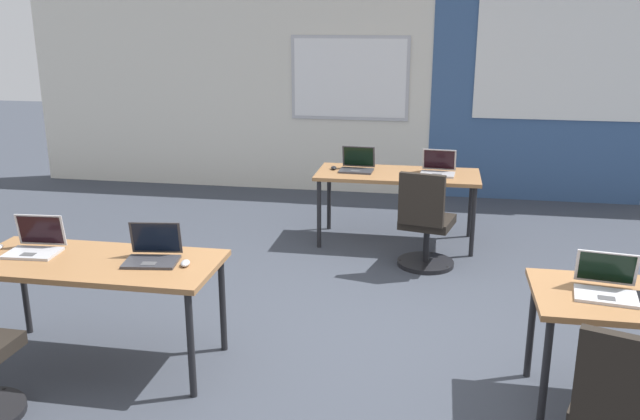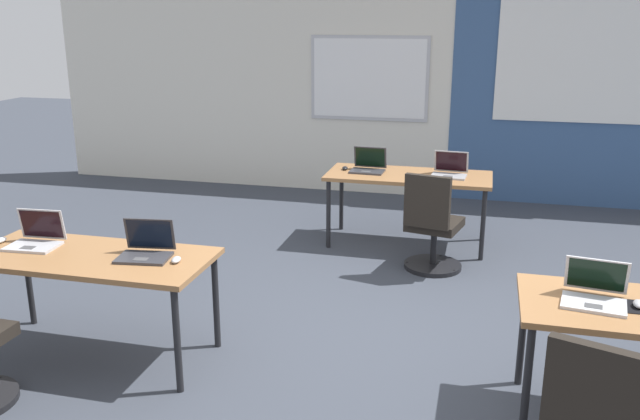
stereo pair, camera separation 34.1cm
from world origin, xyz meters
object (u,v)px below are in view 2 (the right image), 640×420
at_px(desk_far_center, 409,180).
at_px(laptop_near_left_inner, 146,249).
at_px(mouse_near_left_inner, 176,260).
at_px(mouse_near_right_inner, 639,304).
at_px(laptop_near_left_end, 36,238).
at_px(laptop_far_left, 368,166).
at_px(laptop_near_right_inner, 595,294).
at_px(desk_near_left, 91,263).
at_px(chair_far_right, 432,231).
at_px(mouse_near_left_end, 1,240).
at_px(laptop_far_right, 450,171).
at_px(mouse_far_left, 345,168).

xyz_separation_m(desk_far_center, laptop_near_left_inner, (-1.38, -2.74, 0.11)).
distance_m(mouse_near_left_inner, mouse_near_right_inner, 2.71).
bearing_deg(laptop_near_left_end, laptop_near_left_inner, -4.97).
bearing_deg(laptop_near_left_end, mouse_near_right_inner, -5.16).
xyz_separation_m(desk_far_center, laptop_far_left, (-0.41, 0.03, 0.11)).
distance_m(laptop_far_left, laptop_near_left_inner, 2.93).
xyz_separation_m(desk_far_center, laptop_near_right_inner, (1.34, -2.79, 0.11)).
distance_m(desk_near_left, chair_far_right, 2.96).
xyz_separation_m(mouse_near_left_inner, mouse_near_left_end, (-1.34, 0.06, 0.00)).
bearing_deg(mouse_near_right_inner, laptop_near_left_end, 178.68).
xyz_separation_m(laptop_near_left_inner, laptop_near_right_inner, (2.72, -0.05, -0.00)).
bearing_deg(laptop_far_right, mouse_near_left_end, -131.79).
bearing_deg(laptop_far_right, mouse_near_right_inner, -63.14).
bearing_deg(laptop_near_right_inner, mouse_far_left, 133.89).
xyz_separation_m(desk_far_center, mouse_near_right_inner, (1.56, -2.81, 0.08)).
height_order(mouse_far_left, laptop_near_left_inner, laptop_near_left_inner).
distance_m(desk_near_left, laptop_near_right_inner, 3.09).
bearing_deg(laptop_near_left_end, mouse_near_left_end, 177.84).
distance_m(laptop_near_left_inner, laptop_near_left_end, 0.83).
height_order(laptop_far_right, laptop_near_left_end, laptop_near_left_end).
xyz_separation_m(chair_far_right, laptop_near_left_end, (-2.51, -2.04, 0.39)).
distance_m(mouse_far_left, chair_far_right, 1.25).
height_order(desk_near_left, laptop_near_left_end, laptop_near_left_end).
height_order(mouse_near_left_inner, chair_far_right, chair_far_right).
xyz_separation_m(laptop_far_left, laptop_near_left_end, (-1.79, -2.76, 0.00)).
bearing_deg(mouse_near_right_inner, desk_far_center, 119.09).
xyz_separation_m(laptop_near_left_inner, chair_far_right, (1.68, 2.06, -0.39)).
relative_size(chair_far_right, mouse_near_left_end, 9.09).
height_order(mouse_far_left, chair_far_right, chair_far_right).
bearing_deg(mouse_near_left_end, laptop_near_left_inner, -0.43).
xyz_separation_m(laptop_near_left_inner, mouse_near_left_end, (-1.11, 0.01, -0.03)).
relative_size(mouse_near_left_inner, chair_far_right, 0.12).
distance_m(chair_far_right, laptop_near_left_end, 3.25).
bearing_deg(laptop_near_left_end, chair_far_right, 35.29).
xyz_separation_m(desk_far_center, mouse_near_left_end, (-2.48, -2.73, 0.08)).
xyz_separation_m(desk_near_left, laptop_near_right_inner, (3.09, 0.01, 0.11)).
distance_m(mouse_far_left, laptop_near_right_inner, 3.46).
height_order(laptop_near_left_inner, mouse_near_left_inner, laptop_near_left_inner).
relative_size(desk_near_left, laptop_far_left, 4.68).
relative_size(laptop_near_left_inner, mouse_near_right_inner, 3.45).
bearing_deg(mouse_near_left_end, chair_far_right, 36.33).
bearing_deg(mouse_near_left_inner, laptop_near_left_end, 176.53).
distance_m(mouse_far_left, laptop_near_left_end, 3.17).
bearing_deg(laptop_near_left_inner, desk_far_center, 55.57).
bearing_deg(mouse_far_left, desk_far_center, -3.33).
height_order(mouse_near_left_inner, mouse_near_right_inner, mouse_near_right_inner).
bearing_deg(mouse_far_left, laptop_near_left_inner, -104.63).
xyz_separation_m(mouse_near_left_inner, chair_far_right, (1.44, 2.10, -0.36)).
relative_size(desk_far_center, mouse_near_left_inner, 14.79).
bearing_deg(laptop_near_left_inner, mouse_far_left, 67.58).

